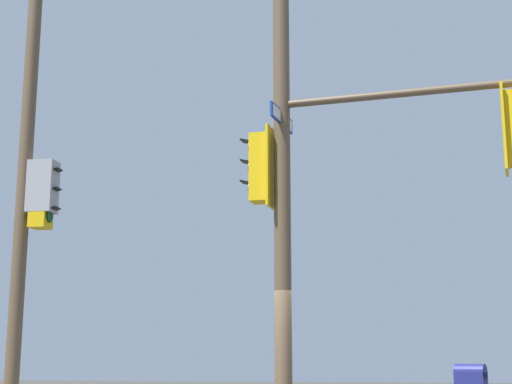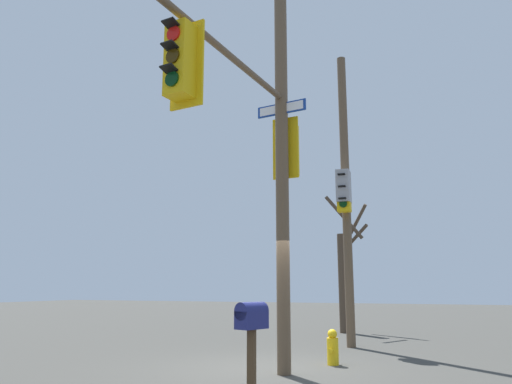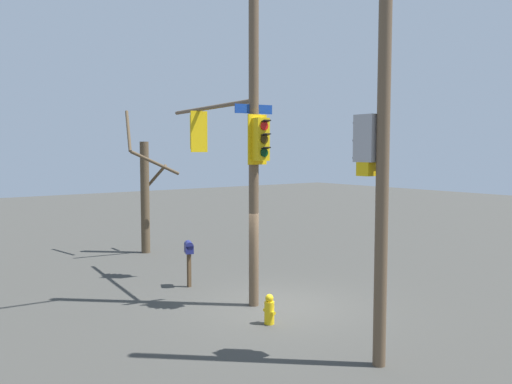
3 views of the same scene
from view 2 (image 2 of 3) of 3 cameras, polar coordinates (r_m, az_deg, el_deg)
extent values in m
plane|color=#3C3B37|center=(10.26, 1.36, -20.14)|extent=(80.00, 80.00, 0.00)
cylinder|color=brown|center=(10.08, 3.03, 7.71)|extent=(0.26, 0.26, 9.72)
cylinder|color=brown|center=(8.20, -4.75, 16.95)|extent=(5.17, 0.66, 0.12)
cube|color=gold|center=(7.19, -8.93, 15.04)|extent=(0.35, 0.40, 1.10)
cube|color=gold|center=(7.31, -8.09, 14.56)|extent=(0.12, 0.56, 1.30)
cylinder|color=red|center=(7.24, -9.69, 17.93)|extent=(0.06, 0.22, 0.22)
cube|color=black|center=(7.24, -10.05, 19.00)|extent=(0.19, 0.23, 0.06)
cylinder|color=#352504|center=(7.08, -9.78, 15.52)|extent=(0.06, 0.22, 0.22)
cube|color=black|center=(7.08, -10.15, 16.61)|extent=(0.19, 0.23, 0.06)
cylinder|color=black|center=(6.93, -9.88, 13.01)|extent=(0.06, 0.22, 0.22)
cube|color=black|center=(6.93, -10.24, 14.12)|extent=(0.19, 0.23, 0.06)
cylinder|color=brown|center=(7.49, -8.78, 19.34)|extent=(0.04, 0.04, 0.15)
cube|color=gold|center=(10.26, 3.86, 4.95)|extent=(0.33, 0.38, 1.10)
cube|color=gold|center=(10.11, 3.50, 5.19)|extent=(0.09, 0.56, 1.30)
cylinder|color=red|center=(10.51, 4.17, 6.50)|extent=(0.05, 0.22, 0.22)
cube|color=black|center=(10.61, 4.31, 7.01)|extent=(0.18, 0.22, 0.06)
cylinder|color=#352504|center=(10.41, 4.20, 4.72)|extent=(0.05, 0.22, 0.22)
cube|color=black|center=(10.51, 4.34, 5.25)|extent=(0.18, 0.22, 0.06)
cylinder|color=black|center=(10.32, 4.23, 2.90)|extent=(0.05, 0.22, 0.22)
cube|color=black|center=(10.42, 4.37, 3.45)|extent=(0.18, 0.22, 0.06)
cube|color=navy|center=(10.21, 3.01, 9.76)|extent=(0.19, 1.09, 0.24)
cube|color=white|center=(10.19, 2.96, 9.79)|extent=(0.16, 0.99, 0.18)
cylinder|color=brown|center=(14.16, 10.54, -0.30)|extent=(0.25, 0.25, 8.44)
cube|color=#99999E|center=(13.85, 10.26, 0.64)|extent=(0.46, 0.37, 0.91)
cube|color=gold|center=(13.83, 10.29, -0.07)|extent=(0.30, 0.36, 1.10)
cylinder|color=red|center=(13.74, 10.12, 1.45)|extent=(0.03, 0.22, 0.22)
cube|color=black|center=(13.69, 10.05, 2.00)|extent=(0.16, 0.21, 0.06)
cylinder|color=#352504|center=(13.67, 10.17, 0.05)|extent=(0.03, 0.22, 0.22)
cube|color=black|center=(13.62, 10.10, 0.61)|extent=(0.16, 0.21, 0.06)
cylinder|color=black|center=(13.61, 10.22, -1.35)|extent=(0.03, 0.22, 0.22)
cube|color=black|center=(13.56, 10.15, -0.80)|extent=(0.16, 0.21, 0.06)
cylinder|color=yellow|center=(10.85, 9.03, -18.05)|extent=(0.24, 0.24, 0.55)
sphere|color=yellow|center=(10.82, 8.97, -16.18)|extent=(0.20, 0.20, 0.20)
cylinder|color=yellow|center=(10.99, 9.19, -17.81)|extent=(0.10, 0.09, 0.09)
cylinder|color=yellow|center=(10.72, 8.86, -18.00)|extent=(0.10, 0.09, 0.09)
cube|color=#4C3823|center=(6.91, -0.53, -20.16)|extent=(0.10, 0.10, 1.05)
cube|color=navy|center=(6.84, -0.52, -14.82)|extent=(0.50, 0.39, 0.24)
cylinder|color=navy|center=(6.83, -0.52, -13.82)|extent=(0.50, 0.39, 0.24)
cylinder|color=#48392C|center=(18.13, 10.25, -10.44)|extent=(0.36, 0.36, 3.53)
cylinder|color=#48392C|center=(18.73, 11.37, -4.25)|extent=(0.83, 1.24, 1.75)
cylinder|color=#48392C|center=(18.71, 11.41, -5.52)|extent=(0.81, 1.26, 1.10)
cylinder|color=#48392C|center=(17.68, 10.31, -2.96)|extent=(0.58, 1.31, 1.59)
camera|label=1|loc=(16.43, -43.45, -8.53)|focal=54.87mm
camera|label=3|loc=(20.89, 35.62, -2.08)|focal=36.49mm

